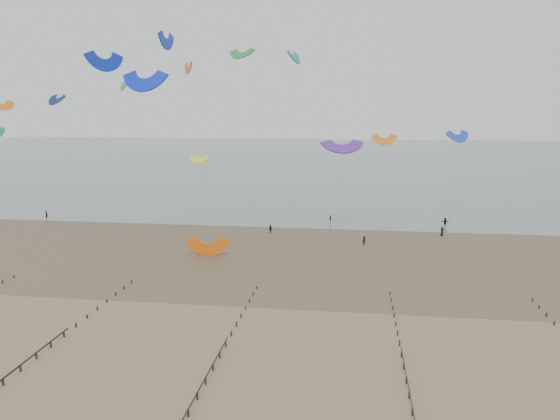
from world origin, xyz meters
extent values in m
plane|color=brown|center=(0.00, 0.00, 0.00)|extent=(500.00, 500.00, 0.00)
plane|color=#475654|center=(0.00, 200.00, 0.03)|extent=(500.00, 500.00, 0.00)
plane|color=#473A28|center=(0.00, 35.00, 0.01)|extent=(500.00, 500.00, 0.00)
ellipsoid|color=slate|center=(-18.00, 22.00, 0.01)|extent=(23.60, 14.36, 0.01)
ellipsoid|color=slate|center=(12.00, 38.00, 0.01)|extent=(33.64, 18.32, 0.01)
ellipsoid|color=slate|center=(45.00, 30.00, 0.01)|extent=(19.65, 13.67, 0.01)
ellipsoid|color=slate|center=(-40.00, 40.00, 0.01)|extent=(26.95, 14.22, 0.01)
cube|color=black|center=(-32.00, 9.37, 0.19)|extent=(0.16, 0.16, 0.48)
cube|color=black|center=(-32.00, 12.00, 0.17)|extent=(0.16, 0.16, 0.45)
cube|color=black|center=(-14.00, -16.95, 0.33)|extent=(0.16, 0.16, 0.77)
cube|color=black|center=(-14.00, -14.32, 0.32)|extent=(0.16, 0.16, 0.74)
cube|color=black|center=(-14.00, -11.68, 0.31)|extent=(0.16, 0.16, 0.71)
cube|color=black|center=(-14.00, -9.05, 0.29)|extent=(0.16, 0.16, 0.68)
cube|color=black|center=(-14.00, -6.42, 0.28)|extent=(0.16, 0.16, 0.65)
cube|color=black|center=(-14.00, -3.79, 0.26)|extent=(0.16, 0.16, 0.62)
cube|color=black|center=(-14.00, -1.16, 0.25)|extent=(0.16, 0.16, 0.59)
cube|color=black|center=(-14.00, 1.47, 0.23)|extent=(0.16, 0.16, 0.57)
cube|color=black|center=(-14.00, 4.11, 0.22)|extent=(0.16, 0.16, 0.54)
cube|color=black|center=(-14.00, 6.74, 0.20)|extent=(0.16, 0.16, 0.51)
cube|color=black|center=(-14.00, 9.37, 0.19)|extent=(0.16, 0.16, 0.48)
cube|color=black|center=(-14.00, 12.00, 0.17)|extent=(0.16, 0.16, 0.45)
cube|color=black|center=(4.00, -19.58, 0.35)|extent=(0.16, 0.16, 0.80)
cube|color=black|center=(4.00, -16.95, 0.33)|extent=(0.16, 0.16, 0.77)
cube|color=black|center=(4.00, -14.32, 0.32)|extent=(0.16, 0.16, 0.74)
cube|color=black|center=(4.00, -11.68, 0.31)|extent=(0.16, 0.16, 0.71)
cube|color=black|center=(4.00, -9.05, 0.29)|extent=(0.16, 0.16, 0.68)
cube|color=black|center=(4.00, -6.42, 0.28)|extent=(0.16, 0.16, 0.65)
cube|color=black|center=(4.00, -3.79, 0.26)|extent=(0.16, 0.16, 0.62)
cube|color=black|center=(4.00, -1.16, 0.25)|extent=(0.16, 0.16, 0.59)
cube|color=black|center=(4.00, 1.47, 0.23)|extent=(0.16, 0.16, 0.57)
cube|color=black|center=(4.00, 4.11, 0.22)|extent=(0.16, 0.16, 0.54)
cube|color=black|center=(4.00, 6.74, 0.20)|extent=(0.16, 0.16, 0.51)
cube|color=black|center=(4.00, 9.37, 0.19)|extent=(0.16, 0.16, 0.48)
cube|color=black|center=(4.00, 12.00, 0.17)|extent=(0.16, 0.16, 0.45)
cube|color=black|center=(22.00, -16.95, 0.33)|extent=(0.16, 0.16, 0.77)
cube|color=black|center=(22.00, -14.32, 0.32)|extent=(0.16, 0.16, 0.74)
cube|color=black|center=(22.00, -11.68, 0.31)|extent=(0.16, 0.16, 0.71)
cube|color=black|center=(22.00, -9.05, 0.29)|extent=(0.16, 0.16, 0.68)
cube|color=black|center=(22.00, -6.42, 0.28)|extent=(0.16, 0.16, 0.65)
cube|color=black|center=(22.00, -3.79, 0.26)|extent=(0.16, 0.16, 0.62)
cube|color=black|center=(22.00, -1.16, 0.25)|extent=(0.16, 0.16, 0.59)
cube|color=black|center=(22.00, 1.47, 0.23)|extent=(0.16, 0.16, 0.57)
cube|color=black|center=(22.00, 4.11, 0.22)|extent=(0.16, 0.16, 0.54)
cube|color=black|center=(22.00, 6.74, 0.20)|extent=(0.16, 0.16, 0.51)
cube|color=black|center=(22.00, 9.37, 0.19)|extent=(0.16, 0.16, 0.48)
cube|color=black|center=(22.00, 12.00, 0.17)|extent=(0.16, 0.16, 0.45)
cube|color=black|center=(40.00, 4.11, 0.22)|extent=(0.16, 0.16, 0.54)
cube|color=black|center=(40.00, 6.74, 0.20)|extent=(0.16, 0.16, 0.51)
cube|color=black|center=(40.00, 9.37, 0.19)|extent=(0.16, 0.16, 0.48)
cube|color=black|center=(40.00, 12.00, 0.17)|extent=(0.16, 0.16, 0.45)
imported|color=black|center=(-50.40, 51.94, 0.95)|extent=(0.83, 0.74, 1.90)
imported|color=black|center=(33.98, 47.23, 0.86)|extent=(0.80, 0.98, 1.72)
imported|color=black|center=(0.87, 45.04, 0.83)|extent=(0.99, 0.90, 1.65)
imported|color=black|center=(35.92, 55.85, 0.93)|extent=(1.81, 1.14, 1.87)
imported|color=black|center=(12.12, 56.32, 0.83)|extent=(0.41, 0.98, 1.66)
imported|color=black|center=(19.02, 37.98, 0.84)|extent=(1.13, 1.25, 1.68)
camera|label=1|loc=(16.74, -58.36, 24.77)|focal=35.00mm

